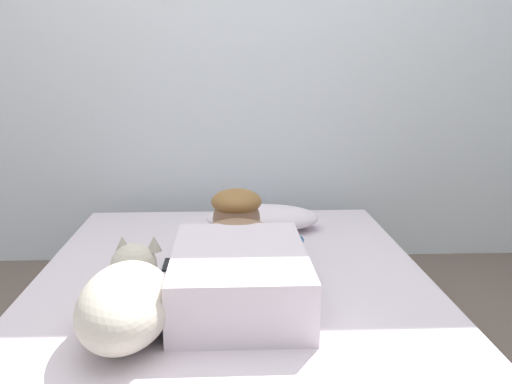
# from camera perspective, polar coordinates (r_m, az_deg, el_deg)

# --- Properties ---
(back_wall) EXTENTS (4.36, 0.12, 2.50)m
(back_wall) POSITION_cam_1_polar(r_m,az_deg,el_deg) (3.29, -1.58, 15.20)
(back_wall) COLOR silver
(back_wall) RESTS_ON ground
(bed) EXTENTS (1.46, 2.05, 0.33)m
(bed) POSITION_cam_1_polar(r_m,az_deg,el_deg) (2.22, -2.24, -12.28)
(bed) COLOR #4C4742
(bed) RESTS_ON ground
(pillow) EXTENTS (0.52, 0.32, 0.11)m
(pillow) POSITION_cam_1_polar(r_m,az_deg,el_deg) (2.75, 0.63, -2.51)
(pillow) COLOR silver
(pillow) RESTS_ON bed
(person_lying) EXTENTS (0.43, 0.92, 0.27)m
(person_lying) POSITION_cam_1_polar(r_m,az_deg,el_deg) (2.03, -1.70, -6.37)
(person_lying) COLOR silver
(person_lying) RESTS_ON bed
(dog) EXTENTS (0.26, 0.57, 0.21)m
(dog) POSITION_cam_1_polar(r_m,az_deg,el_deg) (1.74, -12.33, -9.99)
(dog) COLOR beige
(dog) RESTS_ON bed
(coffee_cup) EXTENTS (0.12, 0.09, 0.07)m
(coffee_cup) POSITION_cam_1_polar(r_m,az_deg,el_deg) (2.47, 2.82, -4.69)
(coffee_cup) COLOR teal
(coffee_cup) RESTS_ON bed
(cell_phone) EXTENTS (0.07, 0.14, 0.01)m
(cell_phone) POSITION_cam_1_polar(r_m,az_deg,el_deg) (2.30, -8.03, -6.91)
(cell_phone) COLOR black
(cell_phone) RESTS_ON bed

